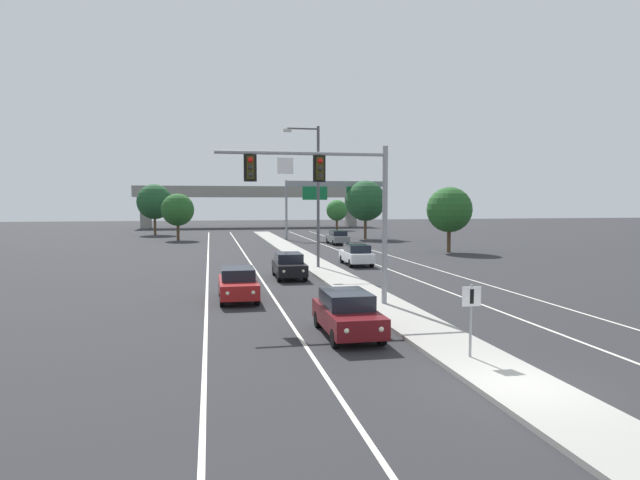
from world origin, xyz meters
name	(u,v)px	position (x,y,z in m)	size (l,w,h in m)	color
ground_plane	(520,389)	(0.00, 0.00, 0.00)	(260.00, 260.00, 0.00)	#28282B
median_island	(348,284)	(0.00, 18.00, 0.07)	(2.40, 110.00, 0.15)	#9E9B93
lane_stripe_oncoming_center	(257,272)	(-4.70, 25.00, 0.00)	(0.14, 100.00, 0.01)	silver
lane_stripe_receding_center	(387,269)	(4.70, 25.00, 0.00)	(0.14, 100.00, 0.01)	silver
edge_stripe_left	(208,273)	(-8.00, 25.00, 0.00)	(0.14, 100.00, 0.01)	silver
edge_stripe_right	(430,268)	(8.00, 25.00, 0.00)	(0.14, 100.00, 0.01)	silver
overhead_signal_mast	(332,190)	(-2.43, 11.43, 5.35)	(7.75, 0.44, 7.20)	gray
median_sign_post	(471,310)	(-0.12, 2.53, 1.59)	(0.60, 0.10, 2.20)	gray
street_lamp_median	(315,188)	(-0.42, 25.89, 5.79)	(2.58, 0.28, 10.00)	#4C4C51
car_oncoming_darkred	(347,313)	(-2.97, 6.43, 0.82)	(1.84, 4.48, 1.58)	#5B0F14
car_oncoming_red	(238,283)	(-6.49, 14.41, 0.82)	(1.82, 4.47, 1.58)	maroon
car_oncoming_black	(289,265)	(-2.93, 21.58, 0.82)	(1.90, 4.50, 1.58)	black
car_receding_white	(357,254)	(3.10, 27.56, 0.82)	(1.91, 4.51, 1.58)	silver
car_receding_grey	(338,237)	(6.30, 47.48, 0.82)	(1.86, 4.49, 1.58)	slate
highway_sign_gantry	(337,191)	(8.20, 56.26, 6.16)	(13.28, 0.42, 7.50)	gray
overpass_bridge	(252,196)	(0.00, 91.28, 5.78)	(42.40, 6.40, 7.65)	gray
tree_far_right_b	(365,201)	(11.90, 55.68, 4.92)	(5.21, 5.21, 7.53)	#4C3823
tree_far_left_a	(178,210)	(-11.72, 57.92, 3.81)	(4.04, 4.04, 5.84)	#4C3823
tree_far_right_c	(337,210)	(13.25, 77.71, 3.35)	(3.55, 3.55, 5.14)	#4C3823
tree_far_left_c	(154,202)	(-15.65, 70.28, 4.81)	(5.09, 5.09, 7.36)	#4C3823
tree_far_right_a	(449,210)	(14.50, 36.07, 4.06)	(4.30, 4.30, 6.22)	#4C3823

